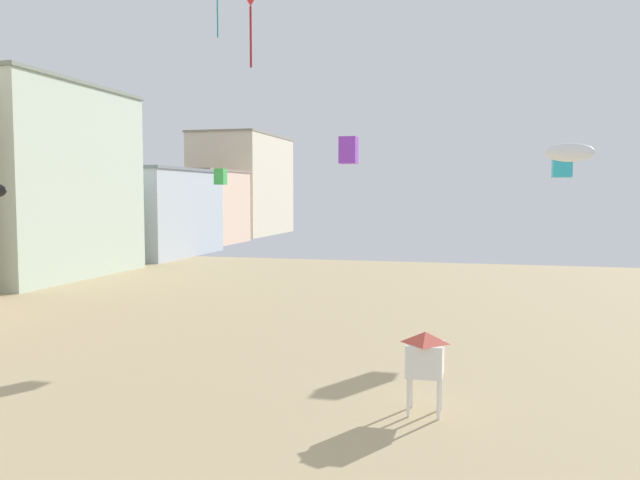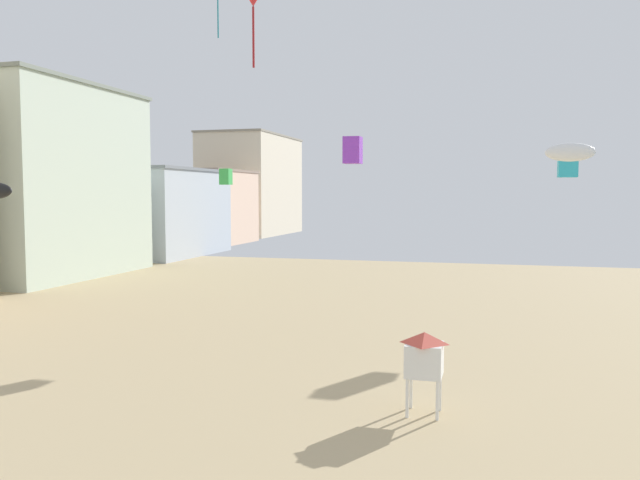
% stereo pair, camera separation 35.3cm
% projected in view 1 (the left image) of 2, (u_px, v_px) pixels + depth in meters
% --- Properties ---
extents(boardwalk_hotel_far, '(18.11, 16.07, 9.54)m').
position_uv_depth(boardwalk_hotel_far, '(121.00, 212.00, 71.15)').
color(boardwalk_hotel_far, '#ADB7C1').
rests_on(boardwalk_hotel_far, ground).
extents(boardwalk_hotel_distant, '(13.37, 14.12, 9.98)m').
position_uv_depth(boardwalk_hotel_distant, '(187.00, 207.00, 86.92)').
color(boardwalk_hotel_distant, beige).
rests_on(boardwalk_hotel_distant, ground).
extents(boardwalk_hotel_furthest, '(11.38, 21.20, 16.48)m').
position_uv_depth(boardwalk_hotel_furthest, '(243.00, 185.00, 106.92)').
color(boardwalk_hotel_furthest, beige).
rests_on(boardwalk_hotel_furthest, ground).
extents(lifeguard_stand, '(1.10, 1.10, 2.55)m').
position_uv_depth(lifeguard_stand, '(425.00, 355.00, 19.54)').
color(lifeguard_stand, white).
rests_on(lifeguard_stand, ground).
extents(kite_white_parafoil, '(1.39, 0.38, 0.54)m').
position_uv_depth(kite_white_parafoil, '(570.00, 152.00, 18.63)').
color(kite_white_parafoil, white).
extents(kite_purple_box, '(0.91, 0.91, 1.43)m').
position_uv_depth(kite_purple_box, '(349.00, 150.00, 34.22)').
color(kite_purple_box, purple).
extents(kite_cyan_box, '(0.98, 0.98, 1.54)m').
position_uv_depth(kite_cyan_box, '(562.00, 163.00, 34.36)').
color(kite_cyan_box, '#2DB7CC').
extents(kite_green_box, '(0.64, 0.64, 1.01)m').
position_uv_depth(kite_green_box, '(220.00, 177.00, 40.21)').
color(kite_green_box, green).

